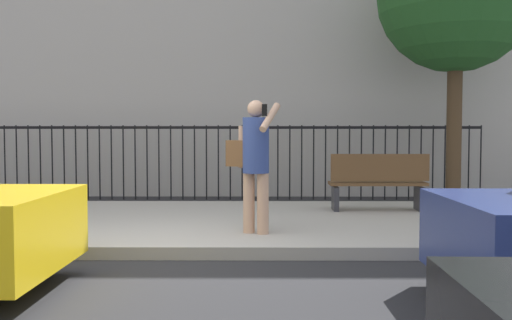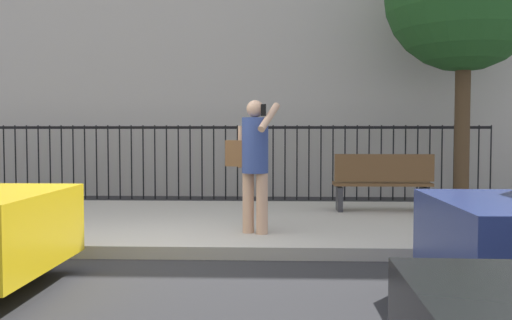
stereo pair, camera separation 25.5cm
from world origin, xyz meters
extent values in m
plane|color=#28282B|center=(0.00, 0.00, 0.00)|extent=(60.00, 60.00, 0.00)
cube|color=#B2ADA3|center=(0.00, 2.20, 0.07)|extent=(28.00, 4.40, 0.15)
cube|color=black|center=(0.00, 5.90, 1.55)|extent=(12.00, 0.04, 0.06)
cylinder|color=black|center=(-4.21, 5.90, 0.80)|extent=(0.03, 0.03, 1.60)
cylinder|color=black|center=(-3.96, 5.90, 0.80)|extent=(0.03, 0.03, 1.60)
cylinder|color=black|center=(-3.70, 5.90, 0.80)|extent=(0.03, 0.03, 1.60)
cylinder|color=black|center=(-3.45, 5.90, 0.80)|extent=(0.03, 0.03, 1.60)
cylinder|color=black|center=(-3.19, 5.90, 0.80)|extent=(0.03, 0.03, 1.60)
cylinder|color=black|center=(-2.94, 5.90, 0.80)|extent=(0.03, 0.03, 1.60)
cylinder|color=black|center=(-2.68, 5.90, 0.80)|extent=(0.03, 0.03, 1.60)
cylinder|color=black|center=(-2.43, 5.90, 0.80)|extent=(0.03, 0.03, 1.60)
cylinder|color=black|center=(-2.17, 5.90, 0.80)|extent=(0.03, 0.03, 1.60)
cylinder|color=black|center=(-1.91, 5.90, 0.80)|extent=(0.03, 0.03, 1.60)
cylinder|color=black|center=(-1.66, 5.90, 0.80)|extent=(0.03, 0.03, 1.60)
cylinder|color=black|center=(-1.40, 5.90, 0.80)|extent=(0.03, 0.03, 1.60)
cylinder|color=black|center=(-1.15, 5.90, 0.80)|extent=(0.03, 0.03, 1.60)
cylinder|color=black|center=(-0.89, 5.90, 0.80)|extent=(0.03, 0.03, 1.60)
cylinder|color=black|center=(-0.64, 5.90, 0.80)|extent=(0.03, 0.03, 1.60)
cylinder|color=black|center=(-0.38, 5.90, 0.80)|extent=(0.03, 0.03, 1.60)
cylinder|color=black|center=(-0.13, 5.90, 0.80)|extent=(0.03, 0.03, 1.60)
cylinder|color=black|center=(0.13, 5.90, 0.80)|extent=(0.03, 0.03, 1.60)
cylinder|color=black|center=(0.38, 5.90, 0.80)|extent=(0.03, 0.03, 1.60)
cylinder|color=black|center=(0.64, 5.90, 0.80)|extent=(0.03, 0.03, 1.60)
cylinder|color=black|center=(0.89, 5.90, 0.80)|extent=(0.03, 0.03, 1.60)
cylinder|color=black|center=(1.15, 5.90, 0.80)|extent=(0.03, 0.03, 1.60)
cylinder|color=black|center=(1.40, 5.90, 0.80)|extent=(0.03, 0.03, 1.60)
cylinder|color=black|center=(1.66, 5.90, 0.80)|extent=(0.03, 0.03, 1.60)
cylinder|color=black|center=(1.91, 5.90, 0.80)|extent=(0.03, 0.03, 1.60)
cylinder|color=black|center=(2.17, 5.90, 0.80)|extent=(0.03, 0.03, 1.60)
cylinder|color=black|center=(2.43, 5.90, 0.80)|extent=(0.03, 0.03, 1.60)
cylinder|color=black|center=(2.68, 5.90, 0.80)|extent=(0.03, 0.03, 1.60)
cylinder|color=black|center=(2.94, 5.90, 0.80)|extent=(0.03, 0.03, 1.60)
cylinder|color=black|center=(3.19, 5.90, 0.80)|extent=(0.03, 0.03, 1.60)
cylinder|color=black|center=(3.45, 5.90, 0.80)|extent=(0.03, 0.03, 1.60)
cylinder|color=black|center=(3.70, 5.90, 0.80)|extent=(0.03, 0.03, 1.60)
cylinder|color=black|center=(3.96, 5.90, 0.80)|extent=(0.03, 0.03, 1.60)
cylinder|color=black|center=(4.21, 5.90, 0.80)|extent=(0.03, 0.03, 1.60)
cylinder|color=black|center=(4.47, 5.90, 0.80)|extent=(0.03, 0.03, 1.60)
cylinder|color=black|center=(4.72, 5.90, 0.80)|extent=(0.03, 0.03, 1.60)
cylinder|color=black|center=(4.98, 5.90, 0.80)|extent=(0.03, 0.03, 1.60)
cylinder|color=black|center=(5.23, 5.90, 0.80)|extent=(0.03, 0.03, 1.60)
cylinder|color=black|center=(5.49, 5.90, 0.80)|extent=(0.03, 0.03, 1.60)
cylinder|color=black|center=(5.74, 5.90, 0.80)|extent=(0.03, 0.03, 1.60)
cylinder|color=black|center=(6.00, 5.90, 0.80)|extent=(0.03, 0.03, 1.60)
cylinder|color=black|center=(-1.28, -0.59, 0.32)|extent=(0.64, 0.22, 0.64)
cylinder|color=black|center=(3.57, -1.03, 0.32)|extent=(0.64, 0.22, 0.64)
cylinder|color=tan|center=(1.31, 0.88, 0.54)|extent=(0.15, 0.15, 0.78)
cylinder|color=tan|center=(1.13, 0.97, 0.54)|extent=(0.15, 0.15, 0.78)
cylinder|color=#33478C|center=(1.22, 0.92, 1.29)|extent=(0.45, 0.45, 0.71)
sphere|color=tan|center=(1.22, 0.92, 1.76)|extent=(0.22, 0.22, 0.22)
cylinder|color=tan|center=(1.40, 0.84, 1.65)|extent=(0.29, 0.49, 0.39)
cylinder|color=tan|center=(1.04, 1.01, 1.27)|extent=(0.09, 0.09, 0.54)
cube|color=black|center=(1.33, 0.81, 1.74)|extent=(0.07, 0.04, 0.15)
cube|color=brown|center=(0.99, 1.03, 1.18)|extent=(0.32, 0.26, 0.34)
cube|color=brown|center=(3.23, 3.12, 0.60)|extent=(1.60, 0.45, 0.05)
cube|color=brown|center=(3.23, 2.93, 0.88)|extent=(1.60, 0.06, 0.44)
cube|color=#333338|center=(2.53, 3.12, 0.35)|extent=(0.08, 0.41, 0.40)
cube|color=#333338|center=(3.93, 3.12, 0.35)|extent=(0.08, 0.41, 0.40)
cylinder|color=#4C3823|center=(5.00, 4.64, 1.63)|extent=(0.29, 0.29, 3.26)
camera|label=1|loc=(1.27, -6.55, 1.47)|focal=40.85mm
camera|label=2|loc=(1.53, -6.54, 1.47)|focal=40.85mm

